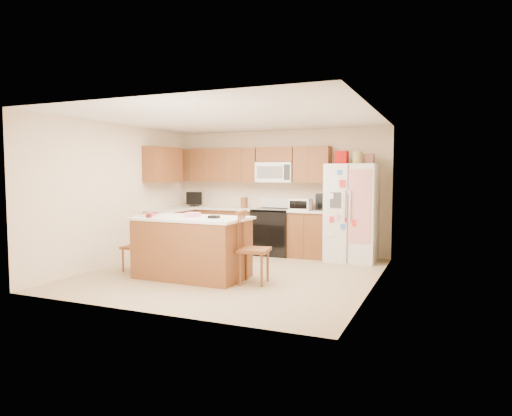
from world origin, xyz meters
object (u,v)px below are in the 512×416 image
at_px(refrigerator, 352,212).
at_px(island, 192,247).
at_px(windsor_chair_right, 252,249).
at_px(windsor_chair_left, 136,246).
at_px(stove, 274,231).
at_px(windsor_chair_back, 218,243).

distance_m(refrigerator, island, 3.12).
xyz_separation_m(refrigerator, windsor_chair_right, (-1.01, -2.32, -0.41)).
bearing_deg(windsor_chair_left, windsor_chair_right, -1.16).
relative_size(island, windsor_chair_left, 2.11).
height_order(island, windsor_chair_left, island).
relative_size(stove, refrigerator, 0.55).
bearing_deg(stove, windsor_chair_right, -76.78).
bearing_deg(windsor_chair_right, windsor_chair_left, 178.84).
bearing_deg(windsor_chair_left, windsor_chair_back, 28.59).
height_order(island, windsor_chair_back, island).
relative_size(refrigerator, windsor_chair_right, 1.90).
bearing_deg(stove, windsor_chair_back, -102.43).
bearing_deg(windsor_chair_left, stove, 56.03).
distance_m(refrigerator, windsor_chair_right, 2.56).
distance_m(stove, windsor_chair_right, 2.44).
bearing_deg(refrigerator, windsor_chair_back, -140.19).
bearing_deg(windsor_chair_right, stove, 103.22).
height_order(refrigerator, island, refrigerator).
relative_size(stove, island, 0.62).
xyz_separation_m(stove, windsor_chair_right, (0.56, -2.38, 0.03)).
distance_m(stove, windsor_chair_back, 1.72).
relative_size(island, windsor_chair_right, 1.70).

